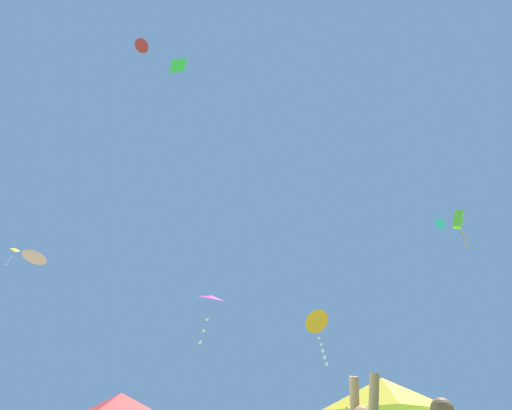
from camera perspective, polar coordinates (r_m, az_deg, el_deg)
The scene contains 10 objects.
canopy_tent_yellow at distance 17.07m, azimuth 18.12°, elevation -24.64°, with size 3.47×3.47×3.72m.
canopy_tent_red at distance 19.06m, azimuth -19.25°, elevation -25.92°, with size 3.19×3.19×3.41m.
kite_lime_box at distance 18.06m, azimuth 27.37°, elevation -2.01°, with size 0.62×0.52×1.75m.
kite_cyan_diamond at distance 41.63m, azimuth 25.32°, elevation -2.60°, with size 1.06×1.06×2.23m.
kite_red_delta at distance 32.40m, azimuth -16.34°, elevation 21.31°, with size 1.15×1.24×0.99m.
kite_orange_delta at distance 23.09m, azimuth 8.80°, elevation -16.56°, with size 1.75×1.64×2.94m.
kite_pink_delta at distance 14.36m, azimuth -29.44°, elevation -6.51°, with size 0.93×0.93×0.29m.
kite_yellow_diamond at distance 28.51m, azimuth -31.66°, elevation -5.63°, with size 0.70×0.70×1.29m.
kite_magenta_delta at distance 23.06m, azimuth -6.59°, elevation -13.33°, with size 2.21×2.20×3.00m.
kite_green_diamond at distance 27.02m, azimuth -11.29°, elevation 19.29°, with size 1.29×1.16×0.39m.
Camera 1 is at (0.71, -5.96, 1.31)m, focal length 27.51 mm.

